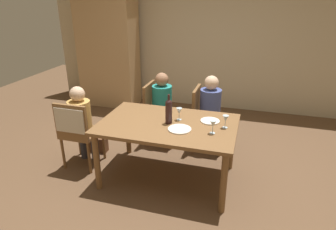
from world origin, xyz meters
name	(u,v)px	position (x,y,z in m)	size (l,w,h in m)	color
ground_plane	(168,177)	(0.00, 0.00, 0.00)	(10.00, 10.00, 0.00)	brown
rear_room_partition	(209,38)	(0.00, 2.71, 1.35)	(6.40, 0.12, 2.70)	beige
armoire_cabinet	(108,50)	(-1.89, 2.26, 1.10)	(1.18, 0.62, 2.18)	tan
dining_table	(168,130)	(0.00, 0.00, 0.66)	(1.58, 1.02, 0.75)	brown
chair_far_left	(157,109)	(-0.44, 0.89, 0.53)	(0.44, 0.44, 0.92)	brown
chair_far_right	(204,114)	(0.27, 0.89, 0.53)	(0.44, 0.44, 0.92)	brown
chair_left_end	(75,127)	(-1.17, -0.12, 0.59)	(0.44, 0.46, 0.92)	brown
person_woman_host	(164,103)	(-0.33, 0.89, 0.64)	(0.33, 0.29, 1.10)	#33333D
person_man_bearded	(212,108)	(0.38, 0.89, 0.64)	(0.34, 0.29, 1.11)	#33333D
person_man_guest	(82,120)	(-1.17, 0.03, 0.63)	(0.28, 0.33, 1.08)	#33333D
wine_bottle_tall_green	(169,111)	(0.01, 0.00, 0.90)	(0.08, 0.08, 0.35)	black
wine_glass_near_left	(213,124)	(0.54, -0.12, 0.85)	(0.07, 0.07, 0.15)	silver
wine_glass_centre	(226,119)	(0.65, 0.06, 0.85)	(0.07, 0.07, 0.15)	silver
wine_glass_near_right	(179,111)	(0.10, 0.13, 0.85)	(0.07, 0.07, 0.15)	silver
dinner_plate_host	(210,121)	(0.46, 0.18, 0.76)	(0.22, 0.22, 0.01)	white
dinner_plate_guest_left	(180,129)	(0.17, -0.14, 0.76)	(0.26, 0.26, 0.01)	white
handbag	(98,144)	(-1.17, 0.35, 0.11)	(0.28, 0.12, 0.22)	brown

